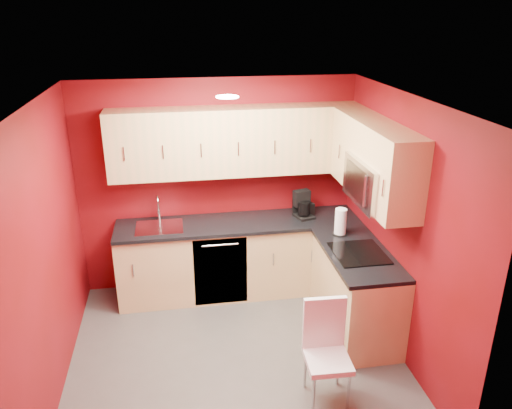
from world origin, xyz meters
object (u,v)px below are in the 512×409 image
object	(u,v)px
napkin_holder	(307,209)
dining_chair	(328,355)
sink	(159,224)
coffee_maker	(304,205)
microwave	(376,182)
paper_towel	(341,222)

from	to	relation	value
napkin_holder	dining_chair	distance (m)	2.08
sink	napkin_holder	xyz separation A→B (m)	(1.73, 0.07, 0.04)
coffee_maker	napkin_holder	xyz separation A→B (m)	(0.06, 0.08, -0.08)
microwave	dining_chair	xyz separation A→B (m)	(-0.69, -0.92, -1.20)
sink	coffee_maker	world-z (taller)	sink
dining_chair	sink	bearing A→B (deg)	128.43
coffee_maker	napkin_holder	world-z (taller)	coffee_maker
napkin_holder	paper_towel	size ratio (longest dim) A/B	0.50
microwave	paper_towel	distance (m)	0.78
coffee_maker	dining_chair	bearing A→B (deg)	-113.17
sink	napkin_holder	distance (m)	1.73
paper_towel	dining_chair	bearing A→B (deg)	-111.12
microwave	sink	size ratio (longest dim) A/B	1.46
dining_chair	coffee_maker	bearing A→B (deg)	84.36
microwave	sink	world-z (taller)	microwave
coffee_maker	microwave	bearing A→B (deg)	-81.93
napkin_holder	dining_chair	xyz separation A→B (m)	(-0.33, -1.99, -0.52)
paper_towel	dining_chair	distance (m)	1.61
napkin_holder	paper_towel	xyz separation A→B (m)	(0.21, -0.60, 0.07)
napkin_holder	coffee_maker	bearing A→B (deg)	-126.43
paper_towel	sink	bearing A→B (deg)	164.74
microwave	napkin_holder	size ratio (longest dim) A/B	5.22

